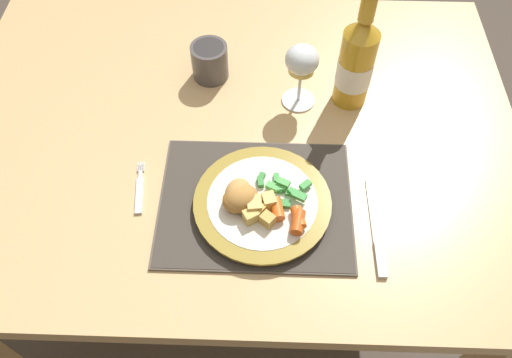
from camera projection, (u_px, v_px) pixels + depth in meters
ground_plane at (241, 271)px, 1.68m from camera, size 6.00×6.00×0.00m
dining_table at (234, 153)px, 1.15m from camera, size 1.24×0.91×0.74m
placemat at (256, 203)px, 0.96m from camera, size 0.37×0.29×0.01m
dinner_plate at (262, 203)px, 0.95m from camera, size 0.26×0.26×0.02m
breaded_croquettes at (240, 197)px, 0.92m from camera, size 0.09×0.09×0.04m
green_beans_pile at (283, 188)px, 0.94m from camera, size 0.11×0.08×0.02m
glazed_carrots at (291, 216)px, 0.91m from camera, size 0.07×0.07×0.02m
fork at (140, 191)px, 0.98m from camera, size 0.03×0.12×0.01m
table_knife at (377, 234)px, 0.92m from camera, size 0.02×0.21×0.01m
wine_glass at (302, 63)px, 1.03m from camera, size 0.07×0.07×0.15m
bottle at (356, 62)px, 1.04m from camera, size 0.08×0.08×0.28m
roast_potatoes at (259, 209)px, 0.91m from camera, size 0.06×0.07×0.03m
drinking_cup at (210, 61)px, 1.13m from camera, size 0.08×0.08×0.08m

